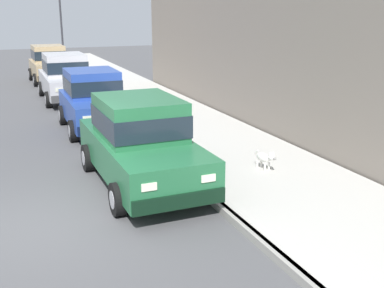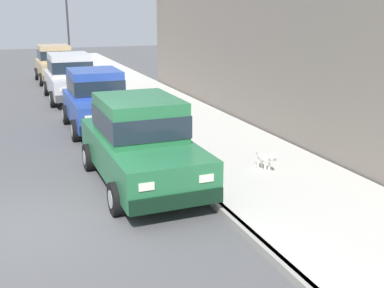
# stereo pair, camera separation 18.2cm
# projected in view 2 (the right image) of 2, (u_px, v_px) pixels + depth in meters

# --- Properties ---
(ground_plane) EXTENTS (80.00, 80.00, 0.00)m
(ground_plane) POSITION_uv_depth(u_px,v_px,m) (43.00, 224.00, 8.66)
(ground_plane) COLOR #4C4C4F
(curb) EXTENTS (0.16, 64.00, 0.14)m
(curb) POSITION_uv_depth(u_px,v_px,m) (206.00, 196.00, 9.75)
(curb) COLOR gray
(curb) RESTS_ON ground
(sidewalk) EXTENTS (3.60, 64.00, 0.14)m
(sidewalk) POSITION_uv_depth(u_px,v_px,m) (283.00, 184.00, 10.38)
(sidewalk) COLOR #B7B5AD
(sidewalk) RESTS_ON ground
(car_green_sedan) EXTENTS (2.09, 4.63, 1.92)m
(car_green_sedan) POSITION_uv_depth(u_px,v_px,m) (140.00, 141.00, 10.38)
(car_green_sedan) COLOR #23663D
(car_green_sedan) RESTS_ON ground
(car_blue_hatchback) EXTENTS (1.98, 3.81, 1.88)m
(car_blue_hatchback) POSITION_uv_depth(u_px,v_px,m) (96.00, 99.00, 15.16)
(car_blue_hatchback) COLOR #28479E
(car_blue_hatchback) RESTS_ON ground
(car_silver_sedan) EXTENTS (2.04, 4.60, 1.92)m
(car_silver_sedan) POSITION_uv_depth(u_px,v_px,m) (70.00, 76.00, 20.09)
(car_silver_sedan) COLOR #BCBCC1
(car_silver_sedan) RESTS_ON ground
(car_tan_hatchback) EXTENTS (2.02, 3.84, 1.88)m
(car_tan_hatchback) POSITION_uv_depth(u_px,v_px,m) (55.00, 63.00, 24.99)
(car_tan_hatchback) COLOR tan
(car_tan_hatchback) RESTS_ON ground
(dog_white) EXTENTS (0.27, 0.75, 0.49)m
(dog_white) POSITION_uv_depth(u_px,v_px,m) (266.00, 158.00, 11.01)
(dog_white) COLOR white
(dog_white) RESTS_ON sidewalk
(street_lamp) EXTENTS (0.36, 0.36, 4.42)m
(street_lamp) POSITION_uv_depth(u_px,v_px,m) (68.00, 22.00, 30.02)
(street_lamp) COLOR #2D2D33
(street_lamp) RESTS_ON sidewalk
(building_facade) EXTENTS (0.50, 20.00, 4.29)m
(building_facade) POSITION_uv_depth(u_px,v_px,m) (259.00, 61.00, 15.09)
(building_facade) COLOR slate
(building_facade) RESTS_ON ground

